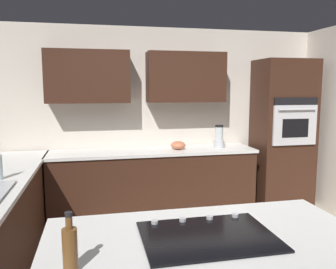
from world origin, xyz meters
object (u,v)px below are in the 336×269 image
object	(u,v)px
cooktop	(207,236)
oil_bottle	(70,248)
mixing_bowl	(178,145)
wall_oven	(283,133)
blender	(219,138)

from	to	relation	value
cooktop	oil_bottle	bearing A→B (deg)	16.92
mixing_bowl	oil_bottle	size ratio (longest dim) A/B	0.72
wall_oven	blender	xyz separation A→B (m)	(1.00, 0.01, -0.04)
cooktop	mixing_bowl	bearing A→B (deg)	-100.39
blender	oil_bottle	bearing A→B (deg)	58.48
cooktop	blender	world-z (taller)	blender
blender	mixing_bowl	world-z (taller)	blender
cooktop	mixing_bowl	distance (m)	2.86
wall_oven	blender	bearing A→B (deg)	0.41
oil_bottle	mixing_bowl	bearing A→B (deg)	-112.57
wall_oven	oil_bottle	size ratio (longest dim) A/B	7.44
mixing_bowl	oil_bottle	distance (m)	3.29
oil_bottle	blender	bearing A→B (deg)	-121.52
blender	oil_bottle	size ratio (longest dim) A/B	1.12
mixing_bowl	blender	bearing A→B (deg)	180.00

